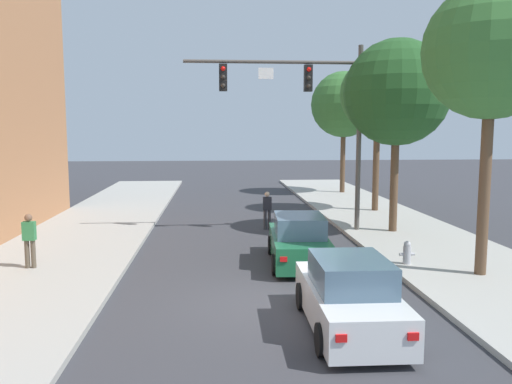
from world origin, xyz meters
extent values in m
plane|color=#38383D|center=(0.00, 0.00, 0.00)|extent=(120.00, 120.00, 0.00)
cylinder|color=#514C47|center=(4.60, 8.53, 3.90)|extent=(0.20, 0.20, 7.50)
cylinder|color=#514C47|center=(1.06, 8.53, 6.95)|extent=(7.08, 0.14, 0.14)
cube|color=black|center=(2.48, 8.53, 6.33)|extent=(0.32, 0.28, 1.05)
sphere|color=red|center=(2.48, 8.38, 6.66)|extent=(0.18, 0.18, 0.18)
sphere|color=#2D2823|center=(2.48, 8.38, 6.33)|extent=(0.18, 0.18, 0.18)
sphere|color=#2D2823|center=(2.48, 8.38, 6.00)|extent=(0.18, 0.18, 0.18)
cube|color=black|center=(-0.92, 8.53, 6.33)|extent=(0.32, 0.28, 1.05)
sphere|color=red|center=(-0.92, 8.38, 6.66)|extent=(0.18, 0.18, 0.18)
sphere|color=#2D2823|center=(-0.92, 8.38, 6.33)|extent=(0.18, 0.18, 0.18)
sphere|color=#2D2823|center=(-0.92, 8.38, 6.00)|extent=(0.18, 0.18, 0.18)
cube|color=white|center=(0.78, 8.51, 6.50)|extent=(0.60, 0.03, 0.44)
cube|color=#1E663D|center=(1.38, 3.77, 0.56)|extent=(1.94, 4.29, 0.80)
cube|color=slate|center=(1.37, 3.62, 1.28)|extent=(1.61, 2.08, 0.64)
cylinder|color=black|center=(0.65, 5.12, 0.32)|extent=(0.26, 0.65, 0.64)
cylinder|color=black|center=(2.26, 5.02, 0.32)|extent=(0.26, 0.65, 0.64)
cylinder|color=black|center=(0.50, 2.52, 0.32)|extent=(0.26, 0.65, 0.64)
cylinder|color=black|center=(2.11, 2.42, 0.32)|extent=(0.26, 0.65, 0.64)
cube|color=red|center=(0.62, 1.69, 0.68)|extent=(0.20, 0.05, 0.14)
cube|color=red|center=(1.89, 1.62, 0.68)|extent=(0.20, 0.05, 0.14)
cube|color=silver|center=(1.57, -1.77, 0.56)|extent=(1.77, 4.23, 0.80)
cube|color=slate|center=(1.57, -1.92, 1.28)|extent=(1.53, 2.02, 0.64)
cylinder|color=black|center=(0.78, -0.45, 0.32)|extent=(0.23, 0.64, 0.64)
cylinder|color=black|center=(2.40, -0.48, 0.32)|extent=(0.23, 0.64, 0.64)
cylinder|color=black|center=(0.74, -3.06, 0.32)|extent=(0.23, 0.64, 0.64)
cylinder|color=black|center=(2.36, -3.08, 0.32)|extent=(0.23, 0.64, 0.64)
cube|color=red|center=(0.90, -3.88, 0.68)|extent=(0.20, 0.04, 0.14)
cube|color=red|center=(2.17, -3.90, 0.68)|extent=(0.20, 0.04, 0.14)
cylinder|color=brown|center=(-6.91, 3.33, 0.57)|extent=(0.14, 0.14, 0.85)
cylinder|color=brown|center=(-6.73, 3.33, 0.57)|extent=(0.14, 0.14, 0.85)
cube|color=#337F47|center=(-6.82, 3.33, 1.28)|extent=(0.36, 0.22, 0.56)
sphere|color=brown|center=(-6.82, 3.33, 1.68)|extent=(0.22, 0.22, 0.22)
cylinder|color=#333338|center=(0.86, 9.60, 0.42)|extent=(0.14, 0.14, 0.85)
cylinder|color=#333338|center=(1.04, 9.60, 0.42)|extent=(0.14, 0.14, 0.85)
cube|color=#26262D|center=(0.95, 9.60, 1.13)|extent=(0.36, 0.22, 0.56)
sphere|color=beige|center=(0.95, 9.60, 1.53)|extent=(0.22, 0.22, 0.22)
cylinder|color=#B2B2B7|center=(4.63, 2.91, 0.43)|extent=(0.24, 0.24, 0.55)
sphere|color=#B2B2B7|center=(4.63, 2.91, 0.76)|extent=(0.22, 0.22, 0.22)
cylinder|color=#B2B2B7|center=(4.45, 2.91, 0.45)|extent=(0.12, 0.09, 0.09)
cylinder|color=#B2B2B7|center=(4.81, 2.91, 0.45)|extent=(0.12, 0.09, 0.09)
cylinder|color=brown|center=(6.33, 1.64, 2.59)|extent=(0.32, 0.32, 4.87)
sphere|color=#387033|center=(6.33, 1.64, 6.43)|extent=(3.77, 3.77, 3.77)
cylinder|color=brown|center=(5.98, 8.10, 2.16)|extent=(0.32, 0.32, 4.02)
sphere|color=#235123|center=(5.98, 8.10, 5.76)|extent=(4.24, 4.24, 4.24)
cylinder|color=brown|center=(6.94, 13.56, 2.40)|extent=(0.32, 0.32, 4.49)
sphere|color=#387033|center=(6.94, 13.56, 6.07)|extent=(3.81, 3.81, 3.81)
cylinder|color=brown|center=(7.15, 21.39, 2.23)|extent=(0.32, 0.32, 4.16)
sphere|color=#387033|center=(7.15, 21.39, 5.93)|extent=(4.29, 4.29, 4.29)
camera|label=1|loc=(-1.25, -12.36, 4.28)|focal=36.39mm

